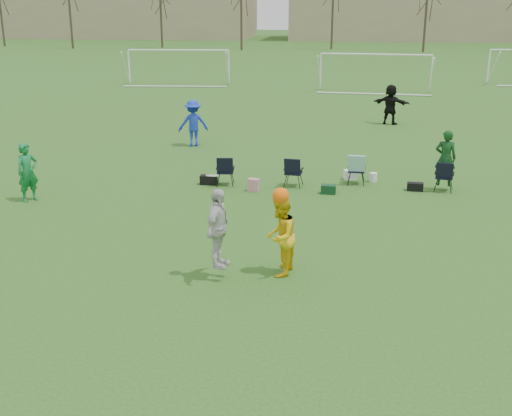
% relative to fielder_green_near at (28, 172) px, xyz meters
% --- Properties ---
extents(ground, '(260.00, 260.00, 0.00)m').
position_rel_fielder_green_near_xyz_m(ground, '(7.13, -5.14, -0.88)').
color(ground, '#29561A').
rests_on(ground, ground).
extents(fielder_green_near, '(0.72, 0.77, 1.76)m').
position_rel_fielder_green_near_xyz_m(fielder_green_near, '(0.00, 0.00, 0.00)').
color(fielder_green_near, '#147438').
rests_on(fielder_green_near, ground).
extents(fielder_blue, '(1.40, 1.11, 1.90)m').
position_rel_fielder_green_near_xyz_m(fielder_blue, '(3.09, 8.23, 0.07)').
color(fielder_blue, '#1A37C3').
rests_on(fielder_blue, ground).
extents(fielder_black, '(1.88, 1.14, 1.93)m').
position_rel_fielder_green_near_xyz_m(fielder_black, '(11.44, 14.44, 0.08)').
color(fielder_black, black).
rests_on(fielder_black, ground).
extents(center_contest, '(1.97, 1.45, 2.34)m').
position_rel_fielder_green_near_xyz_m(center_contest, '(7.48, -4.59, 0.14)').
color(center_contest, silver).
rests_on(center_contest, ground).
extents(sideline_setup, '(8.16, 2.21, 1.93)m').
position_rel_fielder_green_near_xyz_m(sideline_setup, '(9.65, 2.84, -0.30)').
color(sideline_setup, '#103C17').
rests_on(sideline_setup, ground).
extents(goal_left, '(7.39, 0.76, 2.46)m').
position_rel_fielder_green_near_xyz_m(goal_left, '(-2.87, 28.86, 1.04)').
color(goal_left, white).
rests_on(goal_left, ground).
extents(goal_mid, '(7.40, 0.63, 2.46)m').
position_rel_fielder_green_near_xyz_m(goal_mid, '(11.13, 26.86, 1.04)').
color(goal_mid, white).
rests_on(goal_mid, ground).
extents(tree_line, '(110.28, 3.28, 11.40)m').
position_rel_fielder_green_near_xyz_m(tree_line, '(7.36, 64.71, 4.21)').
color(tree_line, '#382B21').
rests_on(tree_line, ground).
extents(building_row, '(126.00, 16.00, 13.00)m').
position_rel_fielder_green_near_xyz_m(building_row, '(13.85, 90.86, 5.11)').
color(building_row, tan).
rests_on(building_row, ground).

